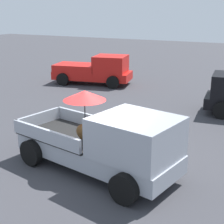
% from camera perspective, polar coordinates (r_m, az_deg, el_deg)
% --- Properties ---
extents(ground_plane, '(80.00, 80.00, 0.00)m').
position_cam_1_polar(ground_plane, '(10.39, -2.61, -9.48)').
color(ground_plane, '#38383D').
extents(pickup_truck_main, '(5.32, 3.07, 2.38)m').
position_cam_1_polar(pickup_truck_main, '(9.70, -0.56, -5.13)').
color(pickup_truck_main, black).
rests_on(pickup_truck_main, ground).
extents(pickup_truck_red, '(5.06, 2.88, 1.80)m').
position_cam_1_polar(pickup_truck_red, '(21.49, -2.78, 6.98)').
color(pickup_truck_red, black).
rests_on(pickup_truck_red, ground).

